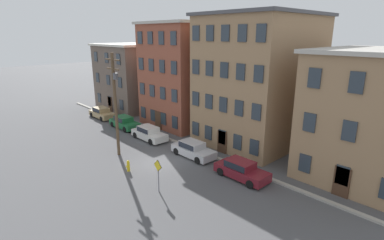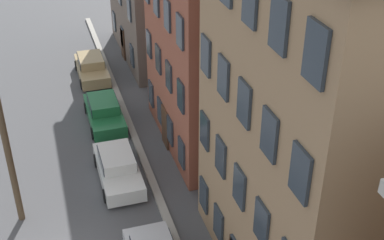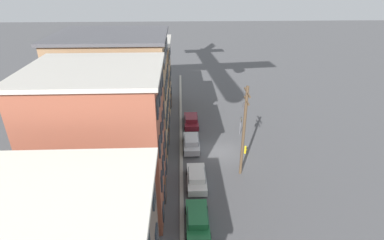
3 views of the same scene
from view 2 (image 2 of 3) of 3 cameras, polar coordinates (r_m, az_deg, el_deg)
The scene contains 5 objects.
apartment_midblock at distance 26.99m, azimuth 6.84°, elevation 10.08°, with size 8.74×9.96×12.40m.
car_tan at distance 35.76m, azimuth -10.66°, elevation 5.61°, with size 4.40×1.92×1.43m.
car_green at distance 30.39m, azimuth -9.36°, elevation 0.96°, with size 4.40×1.92×1.43m.
car_white at distance 25.78m, azimuth -7.92°, elevation -4.91°, with size 4.40×1.92×1.43m.
utility_pole at distance 21.93m, azimuth -19.83°, elevation 0.59°, with size 2.40×0.44×9.46m.
Camera 2 is at (15.18, 0.33, 15.71)m, focal length 50.00 mm.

